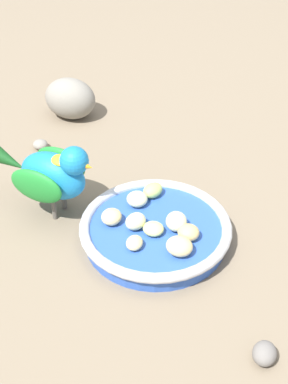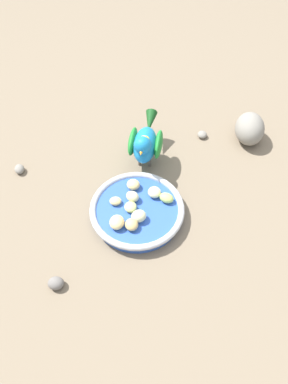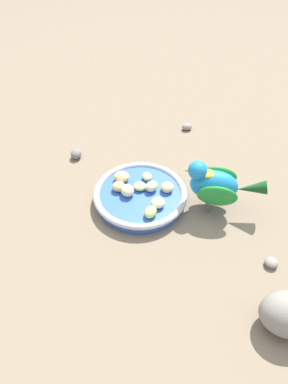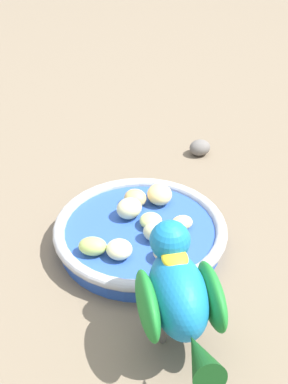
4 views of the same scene
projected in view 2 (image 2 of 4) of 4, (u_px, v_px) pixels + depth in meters
The scene contains 16 objects.
ground_plane at pixel (125, 208), 0.83m from camera, with size 4.00×4.00×0.00m, color #756651.
feeding_bowl at pixel (137, 211), 0.81m from camera, with size 0.20×0.20×0.03m.
apple_piece_0 at pixel (130, 225), 0.76m from camera, with size 0.03×0.03×0.02m, color tan.
apple_piece_1 at pixel (139, 216), 0.77m from camera, with size 0.03×0.03×0.02m, color beige.
apple_piece_2 at pixel (131, 207), 0.79m from camera, with size 0.03×0.03×0.02m, color #C6D17A.
apple_piece_3 at pixel (116, 202), 0.80m from camera, with size 0.03×0.02×0.01m, color #E5C67F.
apple_piece_4 at pixel (167, 198), 0.81m from camera, with size 0.03×0.02×0.02m, color #B2CC66.
apple_piece_5 at pixel (133, 185), 0.83m from camera, with size 0.03×0.03×0.02m, color #E5C67F.
apple_piece_6 at pixel (155, 193), 0.81m from camera, with size 0.03×0.03×0.02m, color beige.
apple_piece_7 at pixel (132, 196), 0.81m from camera, with size 0.03×0.02×0.02m, color beige.
apple_piece_8 at pixel (117, 222), 0.77m from camera, with size 0.03×0.03×0.02m, color #E5C67F.
parrot at pixel (145, 143), 0.86m from camera, with size 0.10×0.16×0.12m.
rock_large at pixel (250, 129), 0.93m from camera, with size 0.09×0.07×0.07m, color gray.
pebble_0 at pixel (202, 135), 0.96m from camera, with size 0.02×0.02×0.02m, color gray.
pebble_1 at pixel (19, 169), 0.89m from camera, with size 0.03×0.02×0.02m, color gray.
pebble_2 at pixel (56, 283), 0.71m from camera, with size 0.03×0.03×0.02m, color slate.
Camera 2 is at (-0.08, -0.48, 0.68)m, focal length 35.51 mm.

